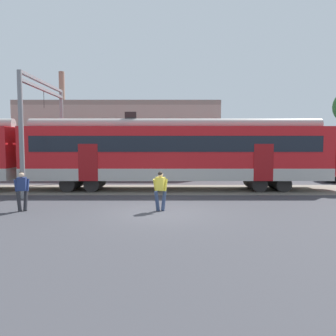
{
  "coord_description": "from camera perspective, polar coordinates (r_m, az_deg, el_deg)",
  "views": [
    {
      "loc": [
        0.34,
        -13.29,
        2.81
      ],
      "look_at": [
        0.33,
        2.98,
        1.6
      ],
      "focal_mm": 35.0,
      "sensor_mm": 36.0,
      "label": 1
    }
  ],
  "objects": [
    {
      "name": "ground_plane",
      "position": [
        13.59,
        -1.41,
        -7.68
      ],
      "size": [
        160.0,
        160.0,
        0.0
      ],
      "primitive_type": "plane",
      "color": "#38383D"
    },
    {
      "name": "commuter_train",
      "position": [
        21.49,
        -22.04,
        2.46
      ],
      "size": [
        38.05,
        3.07,
        4.73
      ],
      "color": "#B7B2AD",
      "rests_on": "ground"
    },
    {
      "name": "pedestrian_navy",
      "position": [
        14.9,
        -24.02,
        -3.13
      ],
      "size": [
        0.54,
        0.67,
        1.67
      ],
      "color": "#28282D",
      "rests_on": "ground"
    },
    {
      "name": "pedestrian_yellow",
      "position": [
        13.68,
        -1.28,
        -3.51
      ],
      "size": [
        0.65,
        0.56,
        1.67
      ],
      "color": "navy",
      "rests_on": "ground"
    },
    {
      "name": "catenary_gantry",
      "position": [
        21.32,
        -20.66,
        8.02
      ],
      "size": [
        0.24,
        6.64,
        6.53
      ],
      "color": "gray",
      "rests_on": "ground"
    },
    {
      "name": "background_building",
      "position": [
        29.88,
        -8.23,
        4.97
      ],
      "size": [
        17.27,
        5.0,
        9.2
      ],
      "color": "gray",
      "rests_on": "ground"
    }
  ]
}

